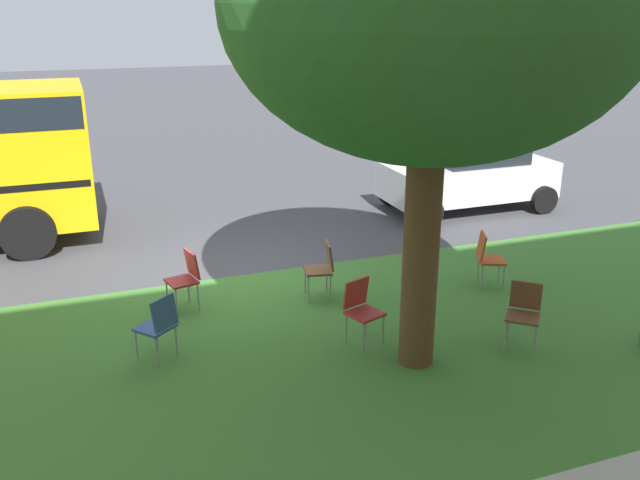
% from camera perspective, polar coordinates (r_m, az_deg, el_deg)
% --- Properties ---
extents(ground, '(80.00, 80.00, 0.00)m').
position_cam_1_polar(ground, '(11.61, -6.76, -2.61)').
color(ground, '#424247').
extents(grass_verge, '(48.00, 6.00, 0.01)m').
position_cam_1_polar(grass_verge, '(8.82, -1.67, -9.91)').
color(grass_verge, '#3D752D').
rests_on(grass_verge, ground).
extents(street_tree, '(4.64, 4.64, 6.02)m').
position_cam_1_polar(street_tree, '(7.73, 9.56, 18.89)').
color(street_tree, brown).
rests_on(street_tree, ground).
extents(chair_1, '(0.55, 0.54, 0.88)m').
position_cam_1_polar(chair_1, '(11.08, 13.91, -1.27)').
color(chair_1, '#C64C1E').
rests_on(chair_1, ground).
extents(chair_2, '(0.49, 0.49, 0.88)m').
position_cam_1_polar(chair_2, '(10.35, 0.21, -2.15)').
color(chair_2, brown).
rests_on(chair_2, ground).
extents(chair_3, '(0.58, 0.59, 0.88)m').
position_cam_1_polar(chair_3, '(8.78, -13.40, -6.81)').
color(chair_3, '#335184').
rests_on(chair_3, ground).
extents(chair_4, '(0.53, 0.53, 0.88)m').
position_cam_1_polar(chair_4, '(9.00, 3.49, -5.60)').
color(chair_4, '#B7332D').
rests_on(chair_4, ground).
extents(chair_5, '(0.51, 0.50, 0.88)m').
position_cam_1_polar(chair_5, '(10.17, -11.23, -2.94)').
color(chair_5, '#B7332D').
rests_on(chair_5, ground).
extents(chair_6, '(0.59, 0.59, 0.88)m').
position_cam_1_polar(chair_6, '(9.30, 16.79, -5.62)').
color(chair_6, brown).
rests_on(chair_6, ground).
extents(parked_car, '(3.70, 1.92, 1.65)m').
position_cam_1_polar(parked_car, '(15.16, 12.45, 5.62)').
color(parked_car, silver).
rests_on(parked_car, ground).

